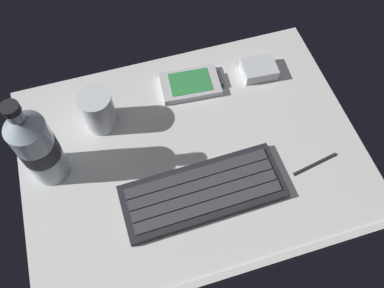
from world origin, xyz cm
name	(u,v)px	position (x,y,z in cm)	size (l,w,h in cm)	color
ground_plane	(192,155)	(0.00, -0.23, -0.99)	(64.00, 48.00, 2.80)	silver
keyboard	(203,192)	(-0.60, -8.68, 0.81)	(29.21, 11.56, 1.70)	#232328
handheld_device	(191,84)	(4.25, 14.91, 0.73)	(13.21, 8.52, 1.50)	silver
juice_cup	(98,111)	(-15.13, 11.41, 3.91)	(6.40, 6.40, 8.50)	silver
water_bottle	(37,146)	(-25.80, 3.84, 9.01)	(6.73, 6.73, 20.80)	silver
charger_block	(259,69)	(19.01, 14.17, 1.20)	(7.00, 5.60, 2.40)	silver
stylus_pen	(315,164)	(21.21, -9.23, 0.35)	(0.70, 0.70, 9.50)	#26262B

